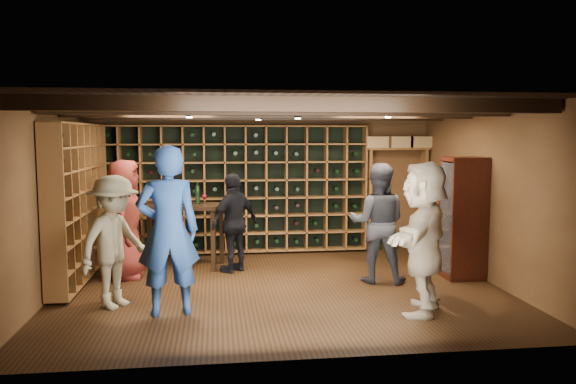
{
  "coord_description": "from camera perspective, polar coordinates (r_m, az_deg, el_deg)",
  "views": [
    {
      "loc": [
        -0.86,
        -7.52,
        2.1
      ],
      "look_at": [
        0.13,
        0.2,
        1.31
      ],
      "focal_mm": 35.0,
      "sensor_mm": 36.0,
      "label": 1
    }
  ],
  "objects": [
    {
      "name": "room_shell",
      "position": [
        7.63,
        -0.86,
        8.23
      ],
      "size": [
        6.0,
        6.0,
        6.0
      ],
      "color": "brown",
      "rests_on": "ground"
    },
    {
      "name": "tasting_table",
      "position": [
        9.08,
        -10.96,
        -2.04
      ],
      "size": [
        1.46,
        0.97,
        1.29
      ],
      "rotation": [
        0.0,
        0.0,
        -0.25
      ],
      "color": "black",
      "rests_on": "ground"
    },
    {
      "name": "guest_woman_black",
      "position": [
        8.64,
        -5.47,
        -3.11
      ],
      "size": [
        0.91,
        0.87,
        1.52
      ],
      "primitive_type": "imported",
      "rotation": [
        0.0,
        0.0,
        3.87
      ],
      "color": "black",
      "rests_on": "ground"
    },
    {
      "name": "man_blue_shirt",
      "position": [
        6.66,
        -12.09,
        -3.87
      ],
      "size": [
        0.78,
        0.57,
        1.99
      ],
      "primitive_type": "imported",
      "rotation": [
        0.0,
        0.0,
        3.28
      ],
      "color": "navy",
      "rests_on": "ground"
    },
    {
      "name": "guest_khaki",
      "position": [
        7.15,
        -17.25,
        -4.85
      ],
      "size": [
        1.09,
        1.2,
        1.62
      ],
      "primitive_type": "imported",
      "rotation": [
        0.0,
        0.0,
        0.95
      ],
      "color": "gray",
      "rests_on": "ground"
    },
    {
      "name": "wine_rack_left",
      "position": [
        8.63,
        -20.49,
        -0.86
      ],
      "size": [
        0.3,
        2.65,
        2.2
      ],
      "color": "brown",
      "rests_on": "ground"
    },
    {
      "name": "crate_shelf",
      "position": [
        10.38,
        11.05,
        2.79
      ],
      "size": [
        1.2,
        0.32,
        2.07
      ],
      "color": "brown",
      "rests_on": "ground"
    },
    {
      "name": "ground",
      "position": [
        7.85,
        -0.79,
        -9.68
      ],
      "size": [
        6.0,
        6.0,
        0.0
      ],
      "primitive_type": "plane",
      "color": "#321D0D",
      "rests_on": "ground"
    },
    {
      "name": "man_grey_suit",
      "position": [
        8.1,
        9.11,
        -3.11
      ],
      "size": [
        0.98,
        0.87,
        1.7
      ],
      "primitive_type": "imported",
      "rotation": [
        0.0,
        0.0,
        2.83
      ],
      "color": "black",
      "rests_on": "ground"
    },
    {
      "name": "wine_rack_back",
      "position": [
        9.9,
        -5.36,
        0.3
      ],
      "size": [
        4.65,
        0.3,
        2.2
      ],
      "color": "brown",
      "rests_on": "ground"
    },
    {
      "name": "guest_beige",
      "position": [
        6.79,
        13.62,
        -4.52
      ],
      "size": [
        1.29,
        1.71,
        1.8
      ],
      "primitive_type": "imported",
      "rotation": [
        0.0,
        0.0,
        4.19
      ],
      "color": "tan",
      "rests_on": "ground"
    },
    {
      "name": "display_cabinet",
      "position": [
        8.6,
        17.34,
        -2.76
      ],
      "size": [
        0.55,
        0.5,
        1.75
      ],
      "color": "#37120B",
      "rests_on": "ground"
    },
    {
      "name": "guest_red_floral",
      "position": [
        8.52,
        -16.27,
        -2.69
      ],
      "size": [
        0.57,
        0.86,
        1.74
      ],
      "primitive_type": "imported",
      "rotation": [
        0.0,
        0.0,
        1.59
      ],
      "color": "maroon",
      "rests_on": "ground"
    }
  ]
}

